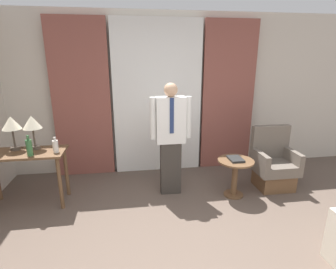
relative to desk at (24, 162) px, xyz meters
The scene contains 13 objects.
wall_back 2.29m from the desk, 28.90° to the left, with size 10.00×0.06×2.70m.
curtain_sheer_center 2.21m from the desk, 25.81° to the left, with size 1.49×0.06×2.58m.
curtain_drape_left 1.31m from the desk, 54.74° to the left, with size 0.93×0.06×2.58m.
curtain_drape_right 3.35m from the desk, 16.26° to the left, with size 0.93×0.06×2.58m.
desk is the anchor object (origin of this frame).
table_lamp_left 0.52m from the desk, 140.26° to the left, with size 0.24×0.24×0.46m.
table_lamp_right 0.52m from the desk, 39.74° to the left, with size 0.24×0.24×0.46m.
bottle_near_edge 0.33m from the desk, 46.22° to the right, with size 0.07×0.07×0.27m.
bottle_by_lamp 0.50m from the desk, ahead, with size 0.07×0.07×0.21m.
person 2.00m from the desk, ahead, with size 0.59×0.20×1.64m.
armchair 3.61m from the desk, ahead, with size 0.61×0.53×0.95m.
side_table 2.91m from the desk, ahead, with size 0.51×0.51×0.56m.
book 2.90m from the desk, ahead, with size 0.19×0.25×0.03m.
Camera 1 is at (-0.48, -1.68, 1.97)m, focal length 28.00 mm.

